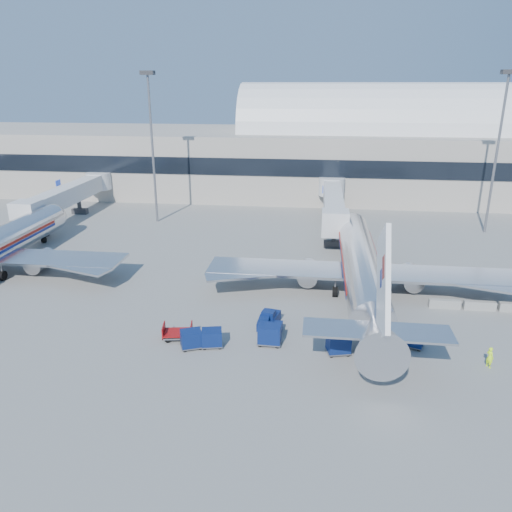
# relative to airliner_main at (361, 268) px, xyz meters

# --- Properties ---
(ground) EXTENTS (260.00, 260.00, 0.00)m
(ground) POSITION_rel_airliner_main_xyz_m (-10.00, -4.51, -2.93)
(ground) COLOR gray
(ground) RESTS_ON ground
(terminal) EXTENTS (170.00, 28.15, 21.00)m
(terminal) POSITION_rel_airliner_main_xyz_m (-23.60, 51.46, 4.60)
(terminal) COLOR #B2AA9E
(terminal) RESTS_ON ground
(airliner_main) EXTENTS (32.00, 37.26, 12.07)m
(airliner_main) POSITION_rel_airliner_main_xyz_m (0.00, 0.00, 0.00)
(airliner_main) COLOR silver
(airliner_main) RESTS_ON ground
(jetbridge_near) EXTENTS (4.40, 27.50, 6.25)m
(jetbridge_near) POSITION_rel_airliner_main_xyz_m (-2.40, 26.30, 1.00)
(jetbridge_near) COLOR silver
(jetbridge_near) RESTS_ON ground
(jetbridge_mid) EXTENTS (4.40, 27.50, 6.25)m
(jetbridge_mid) POSITION_rel_airliner_main_xyz_m (-44.40, 26.30, 1.00)
(jetbridge_mid) COLOR silver
(jetbridge_mid) RESTS_ON ground
(mast_west) EXTENTS (2.00, 1.20, 22.60)m
(mast_west) POSITION_rel_airliner_main_xyz_m (-30.00, 25.49, 11.87)
(mast_west) COLOR slate
(mast_west) RESTS_ON ground
(mast_east) EXTENTS (2.00, 1.20, 22.60)m
(mast_east) POSITION_rel_airliner_main_xyz_m (20.00, 25.49, 11.87)
(mast_east) COLOR slate
(mast_east) RESTS_ON ground
(barrier_near) EXTENTS (3.00, 0.55, 0.90)m
(barrier_near) POSITION_rel_airliner_main_xyz_m (8.00, -2.51, -2.48)
(barrier_near) COLOR #9E9E96
(barrier_near) RESTS_ON ground
(barrier_mid) EXTENTS (3.00, 0.55, 0.90)m
(barrier_mid) POSITION_rel_airliner_main_xyz_m (11.30, -2.51, -2.48)
(barrier_mid) COLOR #9E9E96
(barrier_mid) RESTS_ON ground
(tug_lead) EXTENTS (2.28, 1.20, 1.46)m
(tug_lead) POSITION_rel_airliner_main_xyz_m (-8.63, -9.46, -2.26)
(tug_lead) COLOR #0A1B51
(tug_lead) RESTS_ON ground
(tug_right) EXTENTS (2.54, 2.70, 1.62)m
(tug_right) POSITION_rel_airliner_main_xyz_m (1.19, -9.88, -2.19)
(tug_right) COLOR #0A1B51
(tug_right) RESTS_ON ground
(tug_left) EXTENTS (1.79, 2.75, 1.66)m
(tug_left) POSITION_rel_airliner_main_xyz_m (-8.65, -8.28, -2.17)
(tug_left) COLOR #0A1B51
(tug_left) RESTS_ON ground
(cart_train_a) EXTENTS (2.04, 1.59, 1.75)m
(cart_train_a) POSITION_rel_airliner_main_xyz_m (-8.32, -11.72, -1.99)
(cart_train_a) COLOR #0A1B51
(cart_train_a) RESTS_ON ground
(cart_train_b) EXTENTS (1.99, 1.67, 1.54)m
(cart_train_b) POSITION_rel_airliner_main_xyz_m (-13.08, -12.71, -2.10)
(cart_train_b) COLOR #0A1B51
(cart_train_b) RESTS_ON ground
(cart_train_c) EXTENTS (2.17, 1.95, 1.56)m
(cart_train_c) POSITION_rel_airliner_main_xyz_m (-14.74, -13.14, -2.09)
(cart_train_c) COLOR #0A1B51
(cart_train_c) RESTS_ON ground
(cart_solo_near) EXTENTS (2.17, 1.85, 1.66)m
(cart_solo_near) POSITION_rel_airliner_main_xyz_m (-2.62, -12.56, -2.04)
(cart_solo_near) COLOR #0A1B51
(cart_solo_near) RESTS_ON ground
(cart_solo_far) EXTENTS (2.08, 1.85, 1.52)m
(cart_solo_far) POSITION_rel_airliner_main_xyz_m (3.63, -10.66, -2.12)
(cart_solo_far) COLOR #0A1B51
(cart_solo_far) RESTS_ON ground
(cart_open_red) EXTENTS (2.73, 2.12, 0.67)m
(cart_open_red) POSITION_rel_airliner_main_xyz_m (-16.26, -11.77, -2.45)
(cart_open_red) COLOR slate
(cart_open_red) RESTS_ON ground
(ramp_worker) EXTENTS (0.66, 0.75, 1.72)m
(ramp_worker) POSITION_rel_airliner_main_xyz_m (8.94, -13.20, -2.07)
(ramp_worker) COLOR #BEFF1A
(ramp_worker) RESTS_ON ground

